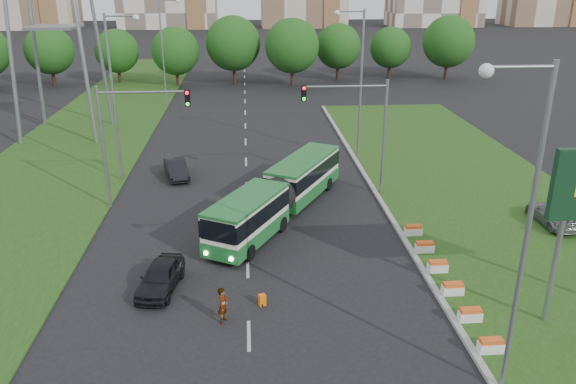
{
  "coord_description": "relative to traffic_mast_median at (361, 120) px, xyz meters",
  "views": [
    {
      "loc": [
        -2.84,
        -26.13,
        14.29
      ],
      "look_at": [
        -0.57,
        4.13,
        2.6
      ],
      "focal_mm": 35.0,
      "sensor_mm": 36.0,
      "label": 1
    }
  ],
  "objects": [
    {
      "name": "left_verge",
      "position": [
        -22.78,
        15.0,
        -5.3
      ],
      "size": [
        12.0,
        110.0,
        0.1
      ],
      "primitive_type": "cube",
      "color": "#1D4513",
      "rests_on": "ground"
    },
    {
      "name": "car_left_far",
      "position": [
        -13.04,
        4.59,
        -4.67
      ],
      "size": [
        2.45,
        4.34,
        1.35
      ],
      "primitive_type": "imported",
      "rotation": [
        0.0,
        0.0,
        0.26
      ],
      "color": "black",
      "rests_on": "ground"
    },
    {
      "name": "articulated_bus",
      "position": [
        -5.96,
        -3.27,
        -3.85
      ],
      "size": [
        2.33,
        14.93,
        2.46
      ],
      "rotation": [
        0.0,
        0.0,
        -0.51
      ],
      "color": "silver",
      "rests_on": "ground"
    },
    {
      "name": "car_left_near",
      "position": [
        -12.0,
        -11.87,
        -4.66
      ],
      "size": [
        2.28,
        4.25,
        1.37
      ],
      "primitive_type": "imported",
      "rotation": [
        0.0,
        0.0,
        -0.17
      ],
      "color": "black",
      "rests_on": "ground"
    },
    {
      "name": "grass_median",
      "position": [
        8.22,
        -2.0,
        -5.27
      ],
      "size": [
        14.0,
        60.0,
        0.15
      ],
      "primitive_type": "cube",
      "color": "#1D4513",
      "rests_on": "ground"
    },
    {
      "name": "traffic_mast_left",
      "position": [
        -15.16,
        -1.0,
        0.0
      ],
      "size": [
        5.76,
        0.32,
        8.0
      ],
      "color": "gray",
      "rests_on": "ground"
    },
    {
      "name": "pedestrian",
      "position": [
        -8.88,
        -14.86,
        -4.51
      ],
      "size": [
        0.58,
        0.71,
        1.69
      ],
      "primitive_type": "imported",
      "rotation": [
        0.0,
        0.0,
        1.25
      ],
      "color": "gray",
      "rests_on": "ground"
    },
    {
      "name": "ground",
      "position": [
        -4.78,
        -10.0,
        -5.35
      ],
      "size": [
        360.0,
        360.0,
        0.0
      ],
      "primitive_type": "plane",
      "color": "black",
      "rests_on": "ground"
    },
    {
      "name": "median_kerb",
      "position": [
        1.27,
        -2.0,
        -5.26
      ],
      "size": [
        0.3,
        60.0,
        0.18
      ],
      "primitive_type": "cube",
      "color": "#9A9A9A",
      "rests_on": "ground"
    },
    {
      "name": "flower_planters",
      "position": [
        1.92,
        -12.5,
        -4.9
      ],
      "size": [
        1.1,
        11.5,
        0.6
      ],
      "primitive_type": null,
      "color": "white",
      "rests_on": "grass_median"
    },
    {
      "name": "street_lamps",
      "position": [
        -7.78,
        0.0,
        0.65
      ],
      "size": [
        36.0,
        60.0,
        12.0
      ],
      "primitive_type": null,
      "color": "gray",
      "rests_on": "ground"
    },
    {
      "name": "lane_markings",
      "position": [
        -7.78,
        10.0,
        -5.35
      ],
      "size": [
        0.2,
        100.0,
        0.01
      ],
      "primitive_type": null,
      "color": "#B1B0AA",
      "rests_on": "ground"
    },
    {
      "name": "shopping_trolley",
      "position": [
        -7.13,
        -13.65,
        -5.08
      ],
      "size": [
        0.32,
        0.34,
        0.55
      ],
      "rotation": [
        0.0,
        0.0,
        0.34
      ],
      "color": "orange",
      "rests_on": "ground"
    },
    {
      "name": "tree_line",
      "position": [
        5.22,
        45.0,
        -0.85
      ],
      "size": [
        120.0,
        8.0,
        9.0
      ],
      "primitive_type": null,
      "color": "#1D5516",
      "rests_on": "ground"
    },
    {
      "name": "traffic_mast_median",
      "position": [
        0.0,
        0.0,
        0.0
      ],
      "size": [
        5.76,
        0.32,
        8.0
      ],
      "color": "gray",
      "rests_on": "ground"
    },
    {
      "name": "car_median",
      "position": [
        10.81,
        -6.1,
        -4.58
      ],
      "size": [
        1.78,
        4.31,
        1.25
      ],
      "primitive_type": "imported",
      "rotation": [
        0.0,
        0.0,
        3.15
      ],
      "color": "gray",
      "rests_on": "grass_median"
    }
  ]
}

